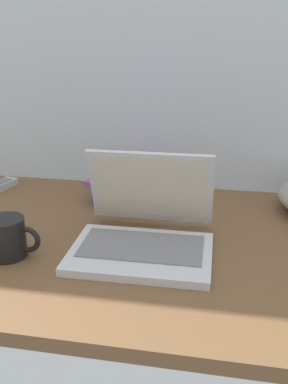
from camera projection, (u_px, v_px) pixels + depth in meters
The scene contains 4 objects.
desk at pixel (140, 244), 1.05m from camera, with size 1.60×0.76×0.03m.
laptop at pixel (144, 229), 0.99m from camera, with size 0.31×0.29×0.21m.
coffee_mug at pixel (7, 237), 0.95m from camera, with size 0.12×0.09×0.09m.
book_stack at pixel (128, 189), 1.26m from camera, with size 0.23×0.20×0.07m.
Camera 1 is at (0.18, -0.92, 0.50)m, focal length 40.66 mm.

